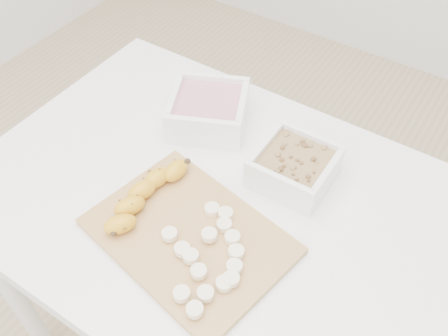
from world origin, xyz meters
The scene contains 6 objects.
table centered at (0.00, 0.00, 0.65)m, with size 1.00×0.70×0.75m.
bowl_yogurt centered at (-0.14, 0.17, 0.79)m, with size 0.22×0.22×0.08m.
bowl_granola centered at (0.10, 0.13, 0.79)m, with size 0.15×0.15×0.07m.
cutting_board centered at (0.01, -0.11, 0.76)m, with size 0.36×0.26×0.01m, color tan.
banana centered at (-0.10, -0.09, 0.78)m, with size 0.06×0.21×0.04m, color orange, non-canonical shape.
banana_slices centered at (0.08, -0.13, 0.77)m, with size 0.17×0.22×0.02m.
Camera 1 is at (0.36, -0.52, 1.53)m, focal length 40.00 mm.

